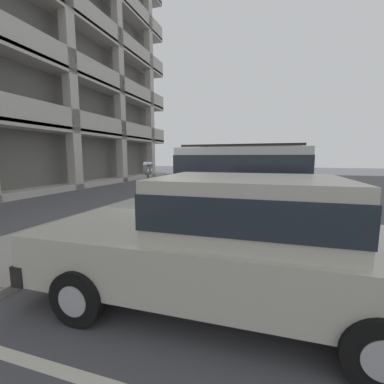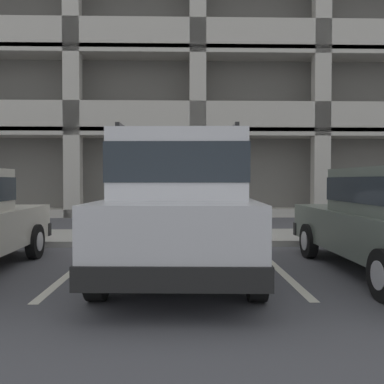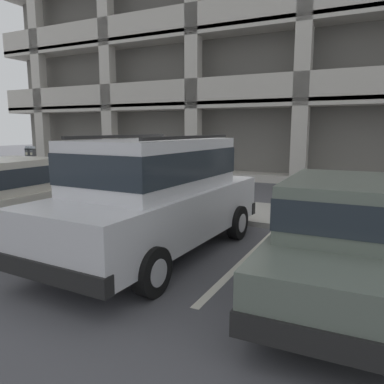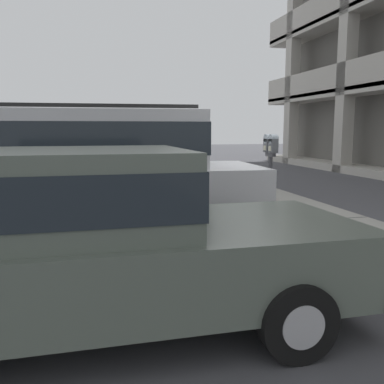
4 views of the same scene
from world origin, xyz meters
name	(u,v)px [view 2 (image 2 of 4)]	position (x,y,z in m)	size (l,w,h in m)	color
ground_plane	(178,251)	(0.00, 0.00, -0.05)	(80.00, 80.00, 0.10)	#4C4C51
sidewalk	(178,237)	(0.00, 1.30, 0.06)	(40.00, 2.20, 0.12)	#9E9B93
parking_stall_lines	(270,261)	(1.56, -1.40, 0.00)	(12.62, 4.80, 0.01)	silver
silver_suv	(182,199)	(0.08, -2.25, 1.09)	(2.16, 4.85, 2.03)	silver
parking_meter_near	(191,186)	(0.26, 0.35, 1.24)	(0.35, 0.12, 1.50)	#47474C
parking_garage	(194,23)	(0.67, 12.48, 9.03)	(32.00, 10.00, 19.25)	#64625C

